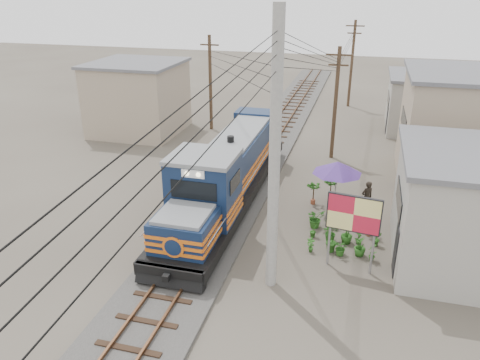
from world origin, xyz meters
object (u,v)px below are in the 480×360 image
(market_umbrella, at_px, (337,168))
(vendor, at_px, (367,198))
(locomotive, at_px, (228,174))
(billboard, at_px, (354,216))

(market_umbrella, distance_m, vendor, 2.12)
(locomotive, height_order, vendor, locomotive)
(locomotive, height_order, billboard, locomotive)
(billboard, distance_m, market_umbrella, 5.03)
(vendor, bearing_deg, market_umbrella, -29.36)
(billboard, xyz_separation_m, vendor, (0.54, 5.12, -1.49))
(billboard, bearing_deg, market_umbrella, 109.46)
(locomotive, bearing_deg, market_umbrella, 6.40)
(billboard, relative_size, vendor, 1.86)
(locomotive, distance_m, vendor, 6.91)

